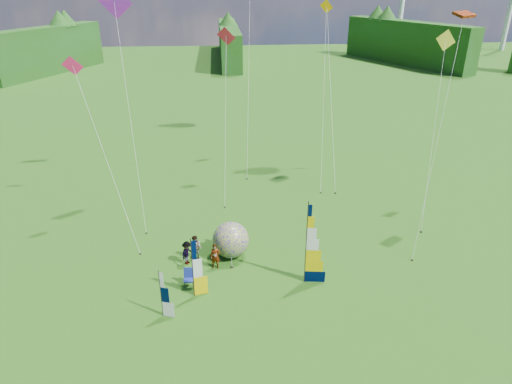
{
  "coord_description": "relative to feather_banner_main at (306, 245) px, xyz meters",
  "views": [
    {
      "loc": [
        -3.09,
        -20.4,
        17.09
      ],
      "look_at": [
        -1.0,
        4.0,
        5.5
      ],
      "focal_mm": 32.0,
      "sensor_mm": 36.0,
      "label": 1
    }
  ],
  "objects": [
    {
      "name": "ground",
      "position": [
        -1.86,
        -2.4,
        -2.67
      ],
      "size": [
        220.0,
        220.0,
        0.0
      ],
      "primitive_type": "plane",
      "color": "#255C0C",
      "rests_on": "ground"
    },
    {
      "name": "small_kite_yellow",
      "position": [
        11.02,
        8.44,
        4.4
      ],
      "size": [
        6.68,
        9.95,
        14.14
      ],
      "primitive_type": null,
      "rotation": [
        0.0,
        0.0,
        0.14
      ],
      "color": "yellow",
      "rests_on": "ground"
    },
    {
      "name": "treeline_ring",
      "position": [
        -1.86,
        -2.4,
        1.33
      ],
      "size": [
        210.0,
        210.0,
        8.0
      ],
      "primitive_type": null,
      "color": "#215722",
      "rests_on": "ground"
    },
    {
      "name": "spectator_d",
      "position": [
        -4.89,
        4.63,
        -1.83
      ],
      "size": [
        0.99,
        0.97,
        1.68
      ],
      "primitive_type": "imported",
      "rotation": [
        0.0,
        0.0,
        2.38
      ],
      "color": "#66594C",
      "rests_on": "ground"
    },
    {
      "name": "spectator_a",
      "position": [
        -5.45,
        1.96,
        -1.81
      ],
      "size": [
        0.66,
        0.46,
        1.73
      ],
      "primitive_type": "imported",
      "rotation": [
        0.0,
        0.0,
        -0.08
      ],
      "color": "#66594C",
      "rests_on": "ground"
    },
    {
      "name": "side_banner_left",
      "position": [
        -6.72,
        -0.8,
        -0.79
      ],
      "size": [
        1.04,
        0.29,
        3.76
      ],
      "primitive_type": null,
      "rotation": [
        0.0,
        0.0,
        0.19
      ],
      "color": "#EBC700",
      "rests_on": "ground"
    },
    {
      "name": "small_kite_green",
      "position": [
        -1.87,
        21.14,
        6.93
      ],
      "size": [
        4.43,
        13.05,
        19.2
      ],
      "primitive_type": null,
      "rotation": [
        0.0,
        0.0,
        0.05
      ],
      "color": "green",
      "rests_on": "ground"
    },
    {
      "name": "side_banner_far",
      "position": [
        -8.39,
        -2.44,
        -1.21
      ],
      "size": [
        0.87,
        0.36,
        2.92
      ],
      "primitive_type": null,
      "rotation": [
        0.0,
        0.0,
        -0.3
      ],
      "color": "white",
      "rests_on": "ground"
    },
    {
      "name": "small_kite_pink",
      "position": [
        -12.71,
        7.21,
        3.66
      ],
      "size": [
        8.69,
        10.23,
        12.67
      ],
      "primitive_type": null,
      "rotation": [
        0.0,
        0.0,
        0.26
      ],
      "color": "#F11F62",
      "rests_on": "ground"
    },
    {
      "name": "feather_banner_main",
      "position": [
        0.0,
        0.0,
        0.0
      ],
      "size": [
        1.44,
        0.29,
        5.34
      ],
      "primitive_type": null,
      "rotation": [
        0.0,
        0.0,
        -0.14
      ],
      "color": "#000B33",
      "rests_on": "ground"
    },
    {
      "name": "kite_rainbow_delta",
      "position": [
        -11.42,
        10.67,
        6.17
      ],
      "size": [
        10.07,
        13.65,
        17.67
      ],
      "primitive_type": null,
      "rotation": [
        0.0,
        0.0,
        0.35
      ],
      "color": "#F21F3C",
      "rests_on": "ground"
    },
    {
      "name": "kite_parafoil",
      "position": [
        9.6,
        4.98,
        5.64
      ],
      "size": [
        11.25,
        12.54,
        16.63
      ],
      "primitive_type": null,
      "rotation": [
        0.0,
        0.0,
        0.43
      ],
      "color": "#C62E00",
      "rests_on": "ground"
    },
    {
      "name": "spectator_c",
      "position": [
        -7.28,
        2.6,
        -1.85
      ],
      "size": [
        0.84,
        1.12,
        1.64
      ],
      "primitive_type": "imported",
      "rotation": [
        0.0,
        0.0,
        1.09
      ],
      "color": "#66594C",
      "rests_on": "ground"
    },
    {
      "name": "small_kite_red",
      "position": [
        -4.33,
        14.38,
        4.22
      ],
      "size": [
        4.84,
        10.97,
        13.79
      ],
      "primitive_type": null,
      "rotation": [
        0.0,
        0.0,
        -0.15
      ],
      "color": "red",
      "rests_on": "ground"
    },
    {
      "name": "bol_inflatable",
      "position": [
        -4.4,
        3.31,
        -1.45
      ],
      "size": [
        3.2,
        3.2,
        2.45
      ],
      "primitive_type": "sphere",
      "rotation": [
        0.0,
        0.0,
        -0.39
      ],
      "color": "#1B099E",
      "rests_on": "ground"
    },
    {
      "name": "kite_whale",
      "position": [
        5.1,
        17.89,
        8.29
      ],
      "size": [
        7.72,
        15.48,
        21.92
      ],
      "primitive_type": null,
      "rotation": [
        0.0,
        0.0,
        -0.26
      ],
      "color": "black",
      "rests_on": "ground"
    },
    {
      "name": "camp_chair",
      "position": [
        -7.07,
        0.13,
        -2.1
      ],
      "size": [
        0.67,
        0.67,
        1.15
      ],
      "primitive_type": null,
      "rotation": [
        0.0,
        0.0,
        -0.02
      ],
      "color": "navy",
      "rests_on": "ground"
    },
    {
      "name": "spectator_b",
      "position": [
        -6.75,
        3.12,
        -1.81
      ],
      "size": [
        0.94,
        0.73,
        1.73
      ],
      "primitive_type": "imported",
      "rotation": [
        0.0,
        0.0,
        -0.43
      ],
      "color": "#66594C",
      "rests_on": "ground"
    },
    {
      "name": "small_kite_orange",
      "position": [
        4.4,
        16.38,
        5.17
      ],
      "size": [
        3.63,
        9.92,
        15.69
      ],
      "primitive_type": null,
      "rotation": [
        0.0,
        0.0,
        0.03
      ],
      "color": "#F19B00",
      "rests_on": "ground"
    }
  ]
}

